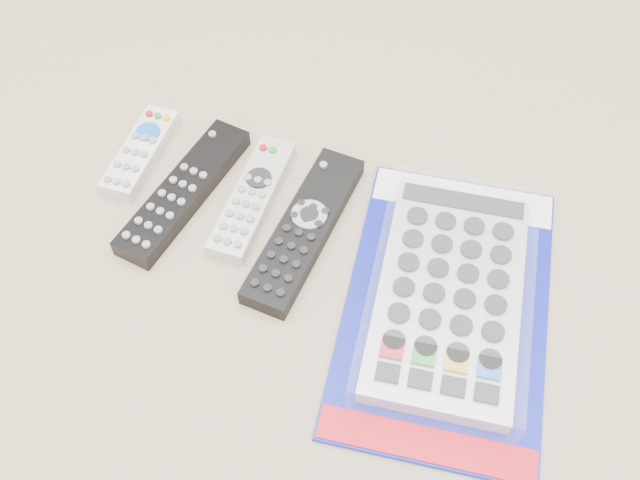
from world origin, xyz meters
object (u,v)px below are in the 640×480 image
(remote_slim_black, at_px, (184,191))
(remote_silver_dvd, at_px, (252,197))
(jumbo_remote_packaged, at_px, (449,294))
(remote_small_grey, at_px, (140,152))
(remote_large_black, at_px, (305,229))

(remote_slim_black, xyz_separation_m, remote_silver_dvd, (0.08, 0.02, -0.00))
(remote_slim_black, height_order, jumbo_remote_packaged, jumbo_remote_packaged)
(remote_slim_black, distance_m, jumbo_remote_packaged, 0.32)
(remote_slim_black, bearing_deg, remote_silver_dvd, 22.51)
(remote_small_grey, height_order, jumbo_remote_packaged, jumbo_remote_packaged)
(remote_small_grey, height_order, remote_silver_dvd, same)
(remote_small_grey, height_order, remote_slim_black, remote_slim_black)
(remote_slim_black, xyz_separation_m, remote_large_black, (0.15, -0.00, 0.00))
(remote_large_black, bearing_deg, remote_small_grey, 173.70)
(jumbo_remote_packaged, bearing_deg, remote_large_black, 162.45)
(remote_silver_dvd, xyz_separation_m, remote_large_black, (0.07, -0.02, 0.00))
(remote_silver_dvd, xyz_separation_m, jumbo_remote_packaged, (0.24, -0.06, 0.01))
(remote_small_grey, relative_size, remote_slim_black, 0.64)
(remote_silver_dvd, distance_m, remote_large_black, 0.07)
(jumbo_remote_packaged, bearing_deg, remote_slim_black, 166.78)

